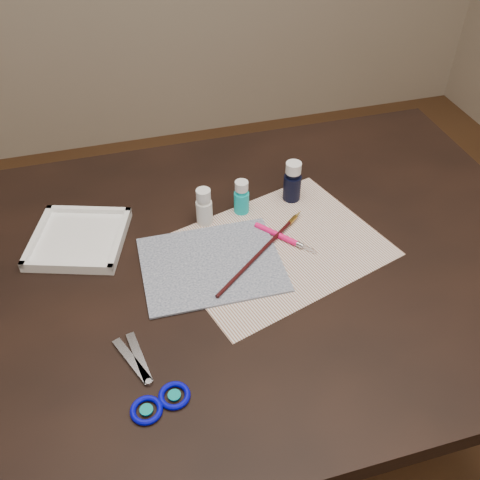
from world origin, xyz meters
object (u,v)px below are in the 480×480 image
object	(u,v)px
paper	(277,247)
paint_bottle_navy	(292,181)
palette_tray	(79,238)
paint_bottle_cyan	(241,197)
scissors	(140,376)
canvas	(212,264)
paint_bottle_white	(204,207)

from	to	relation	value
paper	paint_bottle_navy	xyz separation A→B (m)	(0.08, 0.14, 0.05)
paper	palette_tray	distance (m)	0.40
paint_bottle_cyan	paint_bottle_navy	world-z (taller)	paint_bottle_navy
paint_bottle_cyan	scissors	size ratio (longest dim) A/B	0.41
paper	canvas	bearing A→B (deg)	-174.53
paint_bottle_white	palette_tray	world-z (taller)	paint_bottle_white
paint_bottle_white	paint_bottle_cyan	xyz separation A→B (m)	(0.08, 0.01, -0.00)
canvas	paint_bottle_white	world-z (taller)	paint_bottle_white
scissors	palette_tray	world-z (taller)	palette_tray
paper	palette_tray	bearing A→B (deg)	161.91
paint_bottle_white	scissors	xyz separation A→B (m)	(-0.19, -0.35, -0.04)
paper	paint_bottle_cyan	size ratio (longest dim) A/B	5.15
canvas	scissors	distance (m)	0.28
canvas	paint_bottle_navy	xyz separation A→B (m)	(0.22, 0.16, 0.04)
paint_bottle_navy	palette_tray	distance (m)	0.47
paint_bottle_navy	paper	bearing A→B (deg)	-119.56
canvas	paint_bottle_cyan	distance (m)	0.18
paper	paint_bottle_white	world-z (taller)	paint_bottle_white
paint_bottle_navy	paint_bottle_white	bearing A→B (deg)	-172.64
paper	canvas	world-z (taller)	canvas
canvas	paint_bottle_white	distance (m)	0.14
scissors	palette_tray	xyz separation A→B (m)	(-0.07, 0.36, 0.01)
paint_bottle_cyan	paint_bottle_white	bearing A→B (deg)	-171.43
paper	paint_bottle_navy	world-z (taller)	paint_bottle_navy
paint_bottle_navy	scissors	distance (m)	0.54
paint_bottle_white	palette_tray	size ratio (longest dim) A/B	0.46
paint_bottle_cyan	paint_bottle_navy	size ratio (longest dim) A/B	0.83
paint_bottle_navy	palette_tray	world-z (taller)	paint_bottle_navy
paper	paint_bottle_white	size ratio (longest dim) A/B	4.84
paint_bottle_cyan	paint_bottle_navy	distance (m)	0.12
paint_bottle_white	scissors	distance (m)	0.40
paper	paint_bottle_navy	size ratio (longest dim) A/B	4.28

